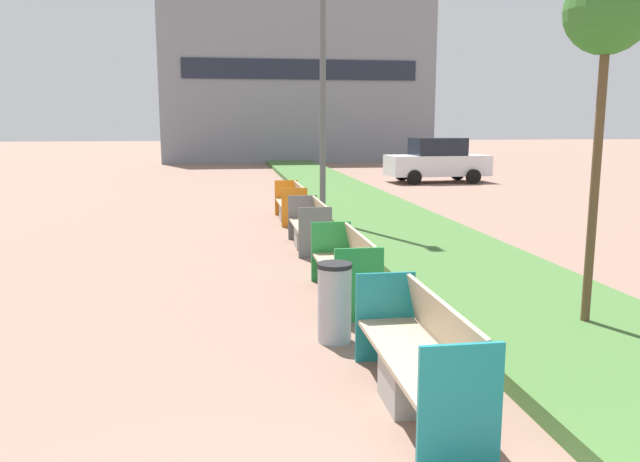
% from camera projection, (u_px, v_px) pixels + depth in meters
% --- Properties ---
extents(planter_grass_strip, '(2.80, 120.00, 0.18)m').
position_uv_depth(planter_grass_strip, '(396.00, 226.00, 14.52)').
color(planter_grass_strip, '#426B33').
rests_on(planter_grass_strip, ground).
extents(building_backdrop, '(17.12, 5.27, 10.37)m').
position_uv_depth(building_backdrop, '(297.00, 81.00, 40.61)').
color(building_backdrop, gray).
rests_on(building_backdrop, ground).
extents(bench_teal_frame, '(0.65, 2.15, 0.94)m').
position_uv_depth(bench_teal_frame, '(419.00, 364.00, 5.44)').
color(bench_teal_frame, '#9E9B96').
rests_on(bench_teal_frame, ground).
extents(bench_green_frame, '(0.65, 2.13, 0.94)m').
position_uv_depth(bench_green_frame, '(346.00, 273.00, 8.75)').
color(bench_green_frame, '#9E9B96').
rests_on(bench_green_frame, ground).
extents(bench_grey_frame, '(0.65, 1.95, 0.94)m').
position_uv_depth(bench_grey_frame, '(310.00, 230.00, 12.39)').
color(bench_grey_frame, '#9E9B96').
rests_on(bench_grey_frame, ground).
extents(bench_orange_frame, '(0.65, 2.09, 0.94)m').
position_uv_depth(bench_orange_frame, '(292.00, 206.00, 15.88)').
color(bench_orange_frame, '#9E9B96').
rests_on(bench_orange_frame, ground).
extents(litter_bin, '(0.40, 0.40, 0.91)m').
position_uv_depth(litter_bin, '(334.00, 302.00, 7.02)').
color(litter_bin, '#9EA0A5').
rests_on(litter_bin, ground).
extents(street_lamp_post, '(0.24, 0.44, 8.63)m').
position_uv_depth(street_lamp_post, '(323.00, 22.00, 14.03)').
color(street_lamp_post, '#56595B').
rests_on(street_lamp_post, ground).
extents(sapling_tree_near, '(0.93, 0.93, 4.11)m').
position_uv_depth(sapling_tree_near, '(607.00, 18.00, 6.70)').
color(sapling_tree_near, brown).
rests_on(sapling_tree_near, ground).
extents(parked_car_distant, '(4.27, 2.00, 1.86)m').
position_uv_depth(parked_car_distant, '(437.00, 161.00, 26.14)').
color(parked_car_distant, silver).
rests_on(parked_car_distant, ground).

